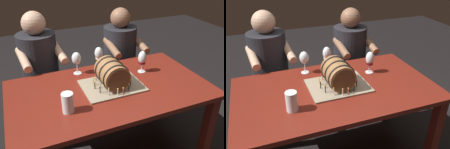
# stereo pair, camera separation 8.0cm
# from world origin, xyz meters

# --- Properties ---
(dining_table) EXTENTS (1.48, 0.84, 0.74)m
(dining_table) POSITION_xyz_m (0.00, 0.00, 0.64)
(dining_table) COLOR maroon
(dining_table) RESTS_ON ground
(barrel_cake) EXTENTS (0.44, 0.34, 0.21)m
(barrel_cake) POSITION_xyz_m (0.02, 0.01, 0.84)
(barrel_cake) COLOR gray
(barrel_cake) RESTS_ON dining_table
(wine_glass_red) EXTENTS (0.07, 0.07, 0.18)m
(wine_glass_red) POSITION_xyz_m (0.34, 0.14, 0.86)
(wine_glass_red) COLOR white
(wine_glass_red) RESTS_ON dining_table
(wine_glass_white) EXTENTS (0.07, 0.07, 0.19)m
(wine_glass_white) POSITION_xyz_m (0.04, 0.35, 0.87)
(wine_glass_white) COLOR white
(wine_glass_white) RESTS_ON dining_table
(wine_glass_empty) EXTENTS (0.08, 0.08, 0.19)m
(wine_glass_empty) POSITION_xyz_m (-0.16, 0.32, 0.88)
(wine_glass_empty) COLOR white
(wine_glass_empty) RESTS_ON dining_table
(beer_pint) EXTENTS (0.08, 0.08, 0.13)m
(beer_pint) POSITION_xyz_m (-0.36, -0.17, 0.80)
(beer_pint) COLOR white
(beer_pint) RESTS_ON dining_table
(person_seated_left) EXTENTS (0.42, 0.50, 1.20)m
(person_seated_left) POSITION_xyz_m (-0.41, 0.72, 0.56)
(person_seated_left) COLOR black
(person_seated_left) RESTS_ON ground
(person_seated_right) EXTENTS (0.38, 0.47, 1.15)m
(person_seated_right) POSITION_xyz_m (0.41, 0.72, 0.54)
(person_seated_right) COLOR black
(person_seated_right) RESTS_ON ground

